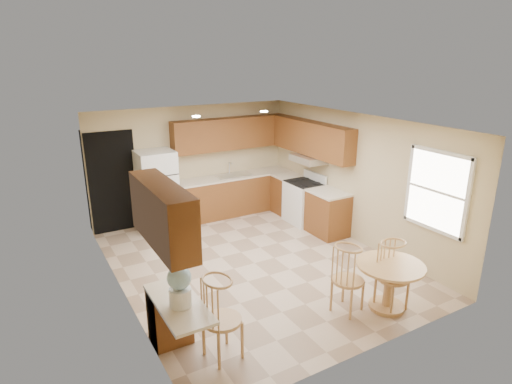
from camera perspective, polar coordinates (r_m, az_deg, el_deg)
floor at (r=7.69m, az=-0.20°, el=-9.46°), size 5.50×5.50×0.00m
ceiling at (r=6.91m, az=-0.22°, el=9.29°), size 4.50×5.50×0.02m
wall_back at (r=9.60m, az=-8.42°, el=3.91°), size 4.50×0.02×2.50m
wall_front at (r=5.18m, az=15.27°, el=-8.91°), size 4.50×0.02×2.50m
wall_left at (r=6.46m, az=-17.85°, el=-3.72°), size 0.02×5.50×2.50m
wall_right at (r=8.50m, az=13.07°, el=1.82°), size 0.02×5.50×2.50m
doorway at (r=9.16m, az=-18.52°, el=1.20°), size 0.90×0.02×2.10m
base_cab_back at (r=9.90m, az=-2.86°, el=-0.39°), size 2.75×0.60×0.87m
counter_back at (r=9.77m, az=-2.90°, el=2.14°), size 2.75×0.63×0.04m
base_cab_right_a at (r=9.94m, az=4.24°, el=-0.35°), size 0.60×0.59×0.87m
counter_right_a at (r=9.81m, az=4.30°, el=2.17°), size 0.63×0.59×0.04m
base_cab_right_b at (r=8.85m, az=9.53°, el=-2.89°), size 0.60×0.80×0.87m
counter_right_b at (r=8.70m, az=9.68°, el=-0.09°), size 0.63×0.80×0.04m
upper_cab_back at (r=9.68m, az=-3.36°, el=7.81°), size 2.75×0.33×0.70m
upper_cab_right at (r=9.16m, az=7.42°, el=7.13°), size 0.33×2.42×0.70m
upper_cab_left at (r=4.83m, az=-12.36°, el=-2.92°), size 0.33×1.40×0.70m
sink at (r=9.75m, az=-3.03°, el=2.25°), size 0.78×0.44×0.01m
range_hood at (r=9.17m, az=7.00°, el=4.41°), size 0.50×0.76×0.14m
desk_pedestal at (r=5.77m, az=-11.43°, el=-15.87°), size 0.48×0.42×0.72m
desk_top at (r=5.25m, az=-10.29°, el=-14.41°), size 0.50×1.20×0.04m
window at (r=7.24m, az=22.99°, el=0.11°), size 0.06×1.12×1.30m
can_light_a at (r=7.77m, az=-7.96°, el=9.95°), size 0.14×0.14×0.02m
can_light_b at (r=8.39m, az=1.06°, el=10.69°), size 0.14×0.14×0.02m
refrigerator at (r=9.09m, az=-13.03°, el=0.16°), size 0.74×0.72×1.68m
stove at (r=9.39m, az=6.42°, el=-1.29°), size 0.65×0.76×1.09m
dining_table at (r=6.52m, az=17.33°, el=-11.09°), size 0.96×0.96×0.71m
chair_table_a at (r=6.18m, az=12.86°, el=-10.72°), size 0.45×0.58×1.01m
chair_table_b at (r=6.42m, az=18.50°, el=-10.16°), size 0.45×0.45×1.01m
chair_desk at (r=5.18m, az=-4.04°, el=-15.94°), size 0.47×0.61×1.06m
water_crock at (r=5.04m, az=-10.15°, el=-12.15°), size 0.28×0.28×0.58m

